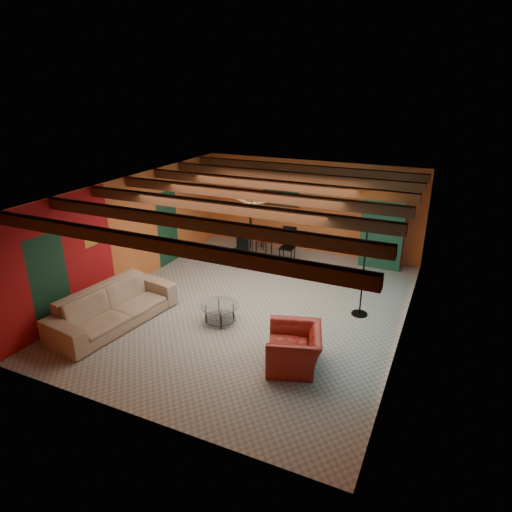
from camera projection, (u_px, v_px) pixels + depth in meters
The scene contains 11 objects.
room at pixel (254, 204), 9.42m from camera, with size 6.52×8.01×2.71m.
sofa at pixel (113, 307), 9.29m from camera, with size 2.75×1.07×0.80m, color #967861.
armchair at pixel (294, 348), 7.95m from camera, with size 1.08×0.94×0.70m, color maroon.
coffee_table at pixel (220, 313), 9.43m from camera, with size 0.81×0.81×0.42m, color white, non-canonical shape.
dining_table at pixel (261, 242), 12.72m from camera, with size 1.96×1.96×1.02m, color white, non-canonical shape.
armoire at pixel (383, 233), 12.13m from camera, with size 1.08×0.53×1.89m, color maroon.
floor_lamp at pixel (364, 270), 9.43m from camera, with size 0.44×0.44×2.14m, color black, non-canonical shape.
ceiling_fan at pixel (252, 205), 9.33m from camera, with size 1.50×1.50×0.44m, color #472614, non-canonical shape.
painting at pixel (281, 194), 13.29m from camera, with size 1.05×0.03×0.65m, color black.
potted_plant at pixel (388, 190), 11.69m from camera, with size 0.44×0.38×0.48m, color #26661E.
vase at pixel (261, 221), 12.50m from camera, with size 0.19×0.19×0.20m, color orange.
Camera 1 is at (3.85, -8.22, 4.77)m, focal length 31.36 mm.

